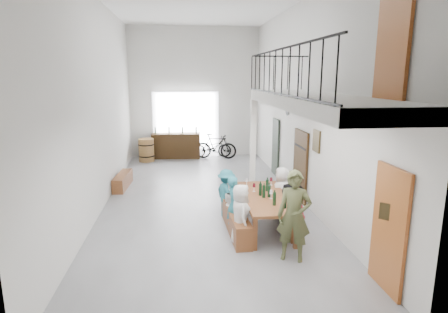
{
  "coord_description": "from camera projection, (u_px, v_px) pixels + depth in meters",
  "views": [
    {
      "loc": [
        -0.61,
        -10.23,
        3.51
      ],
      "look_at": [
        0.51,
        -0.5,
        1.37
      ],
      "focal_mm": 30.0,
      "sensor_mm": 36.0,
      "label": 1
    }
  ],
  "objects": [
    {
      "name": "guest_right_b",
      "position": [
        287.0,
        205.0,
        8.81
      ],
      "size": [
        0.34,
        0.97,
        1.04
      ],
      "primitive_type": "imported",
      "rotation": [
        0.0,
        0.0,
        -1.53
      ],
      "color": "black",
      "rests_on": "ground"
    },
    {
      "name": "oak_barrel",
      "position": [
        146.0,
        150.0,
        15.41
      ],
      "size": [
        0.64,
        0.64,
        0.95
      ],
      "color": "brown",
      "rests_on": "ground"
    },
    {
      "name": "counter_bottles",
      "position": [
        176.0,
        130.0,
        15.87
      ],
      "size": [
        1.78,
        0.23,
        0.28
      ],
      "color": "black",
      "rests_on": "serving_counter"
    },
    {
      "name": "side_bench",
      "position": [
        123.0,
        181.0,
        11.88
      ],
      "size": [
        0.45,
        1.55,
        0.43
      ],
      "primitive_type": "cube",
      "rotation": [
        0.0,
        0.0,
        -0.07
      ],
      "color": "brown",
      "rests_on": "ground"
    },
    {
      "name": "room_walls",
      "position": [
        203.0,
        73.0,
        9.99
      ],
      "size": [
        12.0,
        12.0,
        12.0
      ],
      "color": "silver",
      "rests_on": "ground"
    },
    {
      "name": "guest_right_c",
      "position": [
        282.0,
        192.0,
        9.36
      ],
      "size": [
        0.51,
        0.68,
        1.27
      ],
      "primitive_type": "imported",
      "rotation": [
        0.0,
        0.0,
        -1.75
      ],
      "color": "silver",
      "rests_on": "ground"
    },
    {
      "name": "guest_left_d",
      "position": [
        226.0,
        193.0,
        9.32
      ],
      "size": [
        0.71,
        0.9,
        1.23
      ],
      "primitive_type": "imported",
      "rotation": [
        0.0,
        0.0,
        1.93
      ],
      "color": "teal",
      "rests_on": "ground"
    },
    {
      "name": "guest_left_c",
      "position": [
        233.0,
        204.0,
        8.85
      ],
      "size": [
        0.57,
        0.63,
        1.05
      ],
      "primitive_type": "imported",
      "rotation": [
        0.0,
        0.0,
        1.98
      ],
      "color": "silver",
      "rests_on": "ground"
    },
    {
      "name": "balcony",
      "position": [
        314.0,
        103.0,
        7.3
      ],
      "size": [
        1.52,
        5.62,
        4.0
      ],
      "color": "white",
      "rests_on": "ground"
    },
    {
      "name": "guest_right_a",
      "position": [
        294.0,
        214.0,
        8.13
      ],
      "size": [
        0.49,
        0.7,
        1.11
      ],
      "primitive_type": "imported",
      "rotation": [
        0.0,
        0.0,
        -1.19
      ],
      "color": "red",
      "rests_on": "ground"
    },
    {
      "name": "bench_wall",
      "position": [
        288.0,
        218.0,
        8.81
      ],
      "size": [
        0.41,
        1.9,
        0.43
      ],
      "primitive_type": "cube",
      "rotation": [
        0.0,
        0.0,
        -0.09
      ],
      "color": "brown",
      "rests_on": "ground"
    },
    {
      "name": "bicycle_far",
      "position": [
        216.0,
        146.0,
        15.91
      ],
      "size": [
        1.84,
        0.89,
        1.06
      ],
      "primitive_type": "imported",
      "rotation": [
        0.0,
        0.0,
        1.34
      ],
      "color": "black",
      "rests_on": "ground"
    },
    {
      "name": "gateway_portal",
      "position": [
        186.0,
        125.0,
        16.17
      ],
      "size": [
        2.8,
        0.08,
        2.8
      ],
      "primitive_type": "cube",
      "color": "white",
      "rests_on": "ground"
    },
    {
      "name": "tasting_table",
      "position": [
        266.0,
        200.0,
        8.58
      ],
      "size": [
        1.07,
        2.5,
        0.79
      ],
      "rotation": [
        0.0,
        0.0,
        -0.02
      ],
      "color": "brown",
      "rests_on": "ground"
    },
    {
      "name": "guest_left_a",
      "position": [
        241.0,
        215.0,
        7.81
      ],
      "size": [
        0.44,
        0.65,
        1.3
      ],
      "primitive_type": "imported",
      "rotation": [
        0.0,
        0.0,
        1.61
      ],
      "color": "silver",
      "rests_on": "ground"
    },
    {
      "name": "guest_left_b",
      "position": [
        234.0,
        205.0,
        8.4
      ],
      "size": [
        0.39,
        0.52,
        1.31
      ],
      "primitive_type": "imported",
      "rotation": [
        0.0,
        0.0,
        1.4
      ],
      "color": "teal",
      "rests_on": "ground"
    },
    {
      "name": "bench_inner",
      "position": [
        235.0,
        220.0,
        8.56
      ],
      "size": [
        0.42,
        2.22,
        0.51
      ],
      "primitive_type": "cube",
      "rotation": [
        0.0,
        0.0,
        0.03
      ],
      "color": "brown",
      "rests_on": "ground"
    },
    {
      "name": "floor",
      "position": [
        204.0,
        200.0,
        10.75
      ],
      "size": [
        12.0,
        12.0,
        0.0
      ],
      "primitive_type": "plane",
      "color": "slate",
      "rests_on": "ground"
    },
    {
      "name": "potted_plant",
      "position": [
        286.0,
        187.0,
        11.17
      ],
      "size": [
        0.5,
        0.47,
        0.44
      ],
      "primitive_type": "imported",
      "rotation": [
        0.0,
        0.0,
        -0.4
      ],
      "color": "#214B1D",
      "rests_on": "ground"
    },
    {
      "name": "bicycle_near",
      "position": [
        212.0,
        147.0,
        16.16
      ],
      "size": [
        1.71,
        0.61,
        0.89
      ],
      "primitive_type": "imported",
      "rotation": [
        0.0,
        0.0,
        1.56
      ],
      "color": "black",
      "rests_on": "ground"
    },
    {
      "name": "serving_counter",
      "position": [
        176.0,
        146.0,
        16.02
      ],
      "size": [
        2.07,
        0.73,
        1.07
      ],
      "primitive_type": "cube",
      "rotation": [
        0.0,
        0.0,
        -0.08
      ],
      "color": "#3E2611",
      "rests_on": "ground"
    },
    {
      "name": "right_wall_decor",
      "position": [
        322.0,
        151.0,
        8.86
      ],
      "size": [
        0.07,
        8.28,
        5.07
      ],
      "color": "#A45725",
      "rests_on": "ground"
    },
    {
      "name": "tableware",
      "position": [
        265.0,
        188.0,
        8.63
      ],
      "size": [
        0.69,
        1.54,
        0.35
      ],
      "color": "black",
      "rests_on": "tasting_table"
    },
    {
      "name": "host_standing",
      "position": [
        294.0,
        216.0,
        7.09
      ],
      "size": [
        0.76,
        0.64,
        1.77
      ],
      "primitive_type": "imported",
      "rotation": [
        0.0,
        0.0,
        -0.39
      ],
      "color": "#494E2C",
      "rests_on": "ground"
    }
  ]
}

